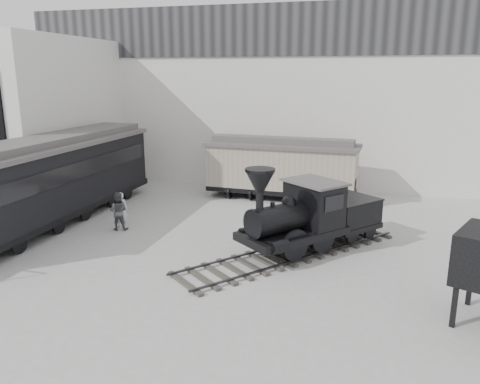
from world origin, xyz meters
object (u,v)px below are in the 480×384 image
(passenger_coach, at_px, (55,179))
(visitor_a, at_px, (121,210))
(locomotive, at_px, (307,219))
(boxcar, at_px, (281,167))
(visitor_b, at_px, (118,211))

(passenger_coach, bearing_deg, visitor_a, -0.14)
(locomotive, relative_size, passenger_coach, 0.63)
(passenger_coach, height_order, visitor_a, passenger_coach)
(boxcar, distance_m, visitor_a, 9.53)
(boxcar, relative_size, visitor_b, 4.96)
(boxcar, xyz_separation_m, visitor_b, (-6.32, -7.36, -0.97))
(boxcar, distance_m, passenger_coach, 11.98)
(boxcar, height_order, visitor_b, boxcar)
(boxcar, bearing_deg, passenger_coach, -140.50)
(boxcar, xyz_separation_m, visitor_a, (-6.34, -7.04, -1.01))
(locomotive, height_order, boxcar, locomotive)
(passenger_coach, relative_size, visitor_b, 8.15)
(visitor_a, bearing_deg, locomotive, 155.44)
(visitor_a, xyz_separation_m, visitor_b, (0.02, -0.32, 0.04))
(passenger_coach, xyz_separation_m, visitor_a, (3.41, -0.09, -1.28))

